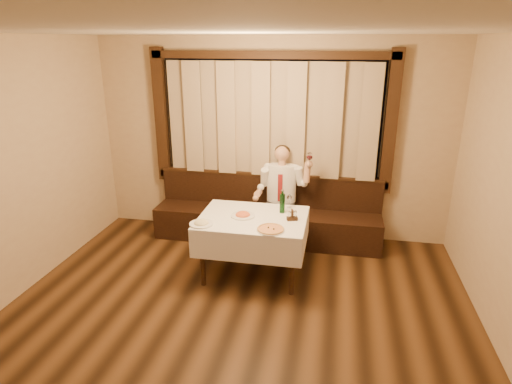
% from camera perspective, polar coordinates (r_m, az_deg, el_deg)
% --- Properties ---
extents(room, '(5.01, 6.01, 2.81)m').
position_cam_1_polar(room, '(4.15, -2.47, 2.29)').
color(room, black).
rests_on(room, ground).
extents(banquette, '(3.20, 0.61, 0.94)m').
position_cam_1_polar(banquette, '(6.17, 1.47, -3.53)').
color(banquette, black).
rests_on(banquette, ground).
extents(dining_table, '(1.27, 0.97, 0.76)m').
position_cam_1_polar(dining_table, '(5.11, -0.43, -4.43)').
color(dining_table, black).
rests_on(dining_table, ground).
extents(pizza, '(0.31, 0.31, 0.03)m').
position_cam_1_polar(pizza, '(4.72, 1.96, -4.98)').
color(pizza, white).
rests_on(pizza, dining_table).
extents(pasta_red, '(0.29, 0.29, 0.10)m').
position_cam_1_polar(pasta_red, '(5.07, -1.77, -2.84)').
color(pasta_red, white).
rests_on(pasta_red, dining_table).
extents(pasta_cream, '(0.27, 0.27, 0.09)m').
position_cam_1_polar(pasta_cream, '(4.89, -7.32, -3.92)').
color(pasta_cream, white).
rests_on(pasta_cream, dining_table).
extents(green_bottle, '(0.06, 0.06, 0.29)m').
position_cam_1_polar(green_bottle, '(5.16, 3.52, -1.47)').
color(green_bottle, '#0D4116').
rests_on(green_bottle, dining_table).
extents(table_wine_glass, '(0.07, 0.07, 0.18)m').
position_cam_1_polar(table_wine_glass, '(5.32, 4.48, -0.80)').
color(table_wine_glass, white).
rests_on(table_wine_glass, dining_table).
extents(cruet_caddy, '(0.14, 0.10, 0.13)m').
position_cam_1_polar(cruet_caddy, '(4.98, 4.85, -3.26)').
color(cruet_caddy, black).
rests_on(cruet_caddy, dining_table).
extents(seated_man, '(0.76, 0.57, 1.39)m').
position_cam_1_polar(seated_man, '(5.88, 3.37, 0.50)').
color(seated_man, black).
rests_on(seated_man, ground).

